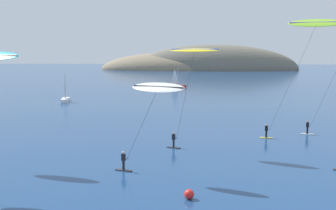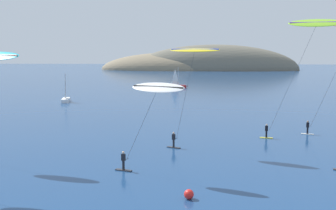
{
  "view_description": "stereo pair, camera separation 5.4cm",
  "coord_description": "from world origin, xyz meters",
  "px_view_note": "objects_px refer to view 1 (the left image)",
  "views": [
    {
      "loc": [
        2.71,
        -15.51,
        10.32
      ],
      "look_at": [
        -0.32,
        25.22,
        4.99
      ],
      "focal_mm": 45.0,
      "sensor_mm": 36.0,
      "label": 1
    },
    {
      "loc": [
        2.76,
        -15.51,
        10.32
      ],
      "look_at": [
        -0.32,
        25.22,
        4.99
      ],
      "focal_mm": 45.0,
      "sensor_mm": 36.0,
      "label": 2
    }
  ],
  "objects_px": {
    "sailboat_near": "(66,98)",
    "sailboat_far": "(178,85)",
    "kitesurfer_yellow": "(193,58)",
    "kitesurfer_white": "(154,95)",
    "kitesurfer_lime": "(314,30)",
    "marker_buoy": "(189,194)"
  },
  "relations": [
    {
      "from": "kitesurfer_lime",
      "to": "kitesurfer_yellow",
      "type": "height_order",
      "value": "kitesurfer_lime"
    },
    {
      "from": "kitesurfer_yellow",
      "to": "marker_buoy",
      "type": "height_order",
      "value": "kitesurfer_yellow"
    },
    {
      "from": "sailboat_near",
      "to": "kitesurfer_white",
      "type": "distance_m",
      "value": 54.54
    },
    {
      "from": "sailboat_far",
      "to": "kitesurfer_white",
      "type": "height_order",
      "value": "kitesurfer_white"
    },
    {
      "from": "kitesurfer_yellow",
      "to": "kitesurfer_white",
      "type": "xyz_separation_m",
      "value": [
        -2.92,
        -9.22,
        -2.8
      ]
    },
    {
      "from": "kitesurfer_white",
      "to": "kitesurfer_lime",
      "type": "bearing_deg",
      "value": 42.43
    },
    {
      "from": "sailboat_far",
      "to": "kitesurfer_white",
      "type": "distance_m",
      "value": 82.62
    },
    {
      "from": "sailboat_far",
      "to": "kitesurfer_lime",
      "type": "distance_m",
      "value": 71.02
    },
    {
      "from": "kitesurfer_yellow",
      "to": "marker_buoy",
      "type": "relative_size",
      "value": 15.13
    },
    {
      "from": "sailboat_far",
      "to": "kitesurfer_lime",
      "type": "height_order",
      "value": "kitesurfer_lime"
    },
    {
      "from": "sailboat_far",
      "to": "marker_buoy",
      "type": "distance_m",
      "value": 87.87
    },
    {
      "from": "kitesurfer_yellow",
      "to": "kitesurfer_white",
      "type": "distance_m",
      "value": 10.07
    },
    {
      "from": "sailboat_near",
      "to": "marker_buoy",
      "type": "distance_m",
      "value": 60.31
    },
    {
      "from": "sailboat_far",
      "to": "kitesurfer_lime",
      "type": "xyz_separation_m",
      "value": [
        18.55,
        -67.52,
        11.9
      ]
    },
    {
      "from": "kitesurfer_lime",
      "to": "kitesurfer_white",
      "type": "height_order",
      "value": "kitesurfer_lime"
    },
    {
      "from": "sailboat_near",
      "to": "kitesurfer_yellow",
      "type": "distance_m",
      "value": 48.41
    },
    {
      "from": "sailboat_near",
      "to": "sailboat_far",
      "type": "xyz_separation_m",
      "value": [
        20.98,
        33.42,
        0.0
      ]
    },
    {
      "from": "sailboat_far",
      "to": "kitesurfer_yellow",
      "type": "height_order",
      "value": "kitesurfer_yellow"
    },
    {
      "from": "sailboat_far",
      "to": "kitesurfer_yellow",
      "type": "xyz_separation_m",
      "value": [
        5.23,
        -73.14,
        8.87
      ]
    },
    {
      "from": "kitesurfer_white",
      "to": "marker_buoy",
      "type": "bearing_deg",
      "value": -60.95
    },
    {
      "from": "kitesurfer_lime",
      "to": "marker_buoy",
      "type": "relative_size",
      "value": 19.78
    },
    {
      "from": "kitesurfer_yellow",
      "to": "kitesurfer_white",
      "type": "height_order",
      "value": "kitesurfer_yellow"
    }
  ]
}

